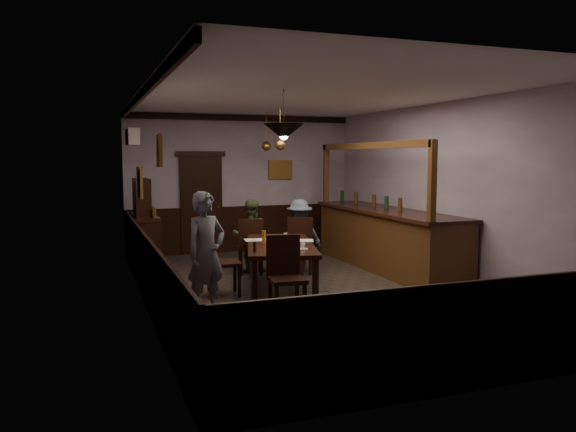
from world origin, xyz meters
name	(u,v)px	position (x,y,z in m)	size (l,w,h in m)	color
room	(310,195)	(0.00, 0.00, 1.50)	(5.01, 8.01, 3.01)	#2D2621
dining_table	(280,248)	(-0.44, 0.14, 0.69)	(1.55, 2.39, 0.75)	black
chair_far_left	(251,244)	(-0.52, 1.48, 0.55)	(0.52, 0.52, 1.01)	black
chair_far_right	(300,243)	(0.33, 1.24, 0.57)	(0.59, 0.59, 1.03)	black
chair_near	(285,272)	(-0.80, -1.12, 0.58)	(0.50, 0.50, 1.05)	black
chair_side	(219,258)	(-1.40, 0.18, 0.58)	(0.49, 0.49, 1.06)	black
person_standing	(206,254)	(-1.78, -0.78, 0.82)	(0.60, 0.39, 1.64)	#51515C
person_seated_left	(250,236)	(-0.45, 1.75, 0.66)	(0.64, 0.50, 1.32)	#485432
person_seated_right	(300,235)	(0.41, 1.51, 0.66)	(0.85, 0.49, 1.31)	#4E5770
newspaper_left	(258,240)	(-0.66, 0.59, 0.75)	(0.42, 0.30, 0.01)	silver
newspaper_right	(300,240)	(-0.04, 0.30, 0.75)	(0.42, 0.30, 0.01)	silver
napkin	(278,246)	(-0.54, -0.06, 0.75)	(0.15, 0.15, 0.00)	#F8CC5B
saucer	(303,249)	(-0.31, -0.49, 0.76)	(0.15, 0.15, 0.01)	white
coffee_cup	(303,246)	(-0.30, -0.46, 0.80)	(0.08, 0.08, 0.07)	white
pastry_plate	(279,249)	(-0.65, -0.42, 0.76)	(0.22, 0.22, 0.01)	white
pastry_ring_a	(276,247)	(-0.67, -0.35, 0.79)	(0.13, 0.13, 0.04)	#C68C47
pastry_ring_b	(284,246)	(-0.54, -0.34, 0.79)	(0.13, 0.13, 0.04)	#C68C47
soda_can	(285,240)	(-0.39, 0.05, 0.81)	(0.07, 0.07, 0.12)	#FAAB15
beer_glass	(264,237)	(-0.67, 0.23, 0.85)	(0.06, 0.06, 0.20)	#BF721E
water_glass	(285,238)	(-0.33, 0.19, 0.82)	(0.06, 0.06, 0.15)	silver
pepper_mill	(255,247)	(-1.02, -0.44, 0.82)	(0.04, 0.04, 0.14)	black
sideboard	(145,232)	(-2.21, 2.80, 0.67)	(0.45, 1.27, 1.68)	black
bar_counter	(386,237)	(1.99, 1.13, 0.59)	(0.97, 4.18, 2.34)	#512D15
door_back	(201,205)	(-0.90, 3.95, 1.05)	(0.90, 0.06, 2.10)	black
ac_unit	(132,137)	(-2.38, 2.90, 2.45)	(0.20, 0.85, 0.30)	white
picture_left_small	(159,150)	(-2.46, -1.60, 2.15)	(0.04, 0.28, 0.36)	olive
picture_left_large	(140,182)	(-2.46, 0.80, 1.70)	(0.04, 0.62, 0.48)	olive
picture_back	(280,170)	(0.90, 3.96, 1.80)	(0.55, 0.04, 0.42)	olive
pendant_iron	(284,132)	(-0.65, -0.63, 2.42)	(0.56, 0.56, 0.69)	black
pendant_brass_mid	(280,145)	(0.10, 1.68, 2.30)	(0.20, 0.20, 0.81)	#BF8C3F
pendant_brass_far	(266,146)	(0.30, 3.12, 2.30)	(0.20, 0.20, 0.81)	#BF8C3F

